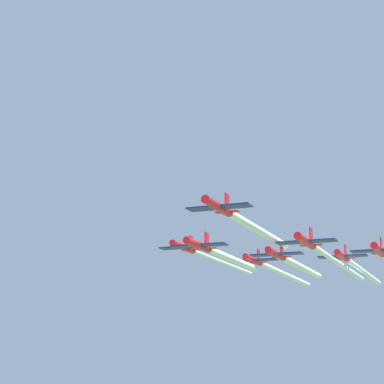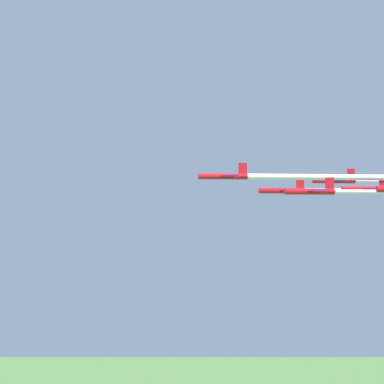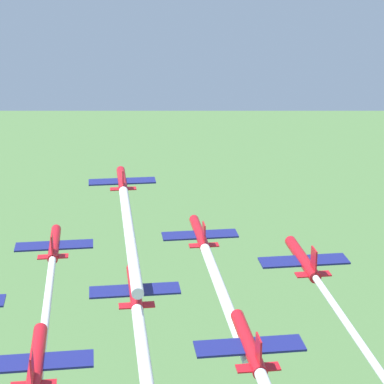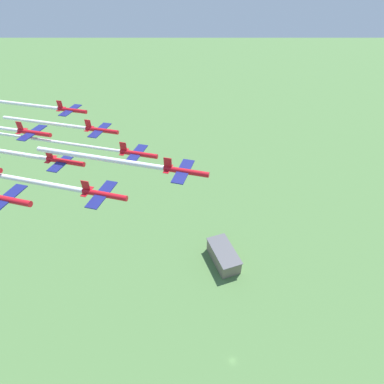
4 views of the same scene
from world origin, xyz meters
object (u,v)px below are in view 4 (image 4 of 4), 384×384
object	(u,v)px
jet_3	(101,130)
jet_4	(64,161)
jet_1	(137,154)
jet_2	(103,194)
hangar	(223,256)
jet_5	(6,199)
jet_7	(33,133)
jet_6	(71,110)
jet_0	(184,171)

from	to	relation	value
jet_3	jet_4	world-z (taller)	jet_4
jet_1	jet_4	world-z (taller)	jet_4
jet_1	jet_3	distance (m)	19.30
jet_2	jet_4	size ratio (longest dim) A/B	1.00
hangar	jet_5	size ratio (longest dim) A/B	3.59
jet_3	jet_7	distance (m)	19.37
jet_3	jet_6	distance (m)	19.31
hangar	jet_0	size ratio (longest dim) A/B	3.59
hangar	jet_3	bearing A→B (deg)	126.46
jet_3	hangar	bearing A→B (deg)	161.42
jet_4	hangar	bearing A→B (deg)	164.39
hangar	jet_7	world-z (taller)	jet_7
jet_3	jet_5	size ratio (longest dim) A/B	1.00
jet_4	jet_5	xyz separation A→B (m)	(-16.04, 11.21, 2.54)
jet_5	jet_1	bearing A→B (deg)	150.46
hangar	jet_0	distance (m)	201.67
jet_0	jet_1	world-z (taller)	jet_0
jet_1	jet_3	size ratio (longest dim) A/B	1.00
jet_0	jet_1	xyz separation A→B (m)	(17.55, 8.03, -3.44)
jet_6	jet_7	size ratio (longest dim) A/B	1.00
jet_4	jet_7	size ratio (longest dim) A/B	1.00
jet_6	jet_5	bearing A→B (deg)	18.78
jet_1	jet_6	xyz separation A→B (m)	(35.10, 16.05, 1.17)
hangar	jet_6	size ratio (longest dim) A/B	3.59
jet_0	jet_3	size ratio (longest dim) A/B	1.00
jet_0	jet_1	distance (m)	19.60
jet_0	jet_5	distance (m)	38.59
jet_0	jet_3	xyz separation A→B (m)	(35.10, 16.05, -3.08)
jet_4	jet_5	distance (m)	19.73
jet_2	jet_0	bearing A→B (deg)	120.47
jet_2	jet_7	size ratio (longest dim) A/B	1.00
jet_4	jet_5	bearing A→B (deg)	-0.00
jet_2	jet_6	size ratio (longest dim) A/B	1.00
jet_3	jet_6	bearing A→B (deg)	-120.47
jet_2	jet_5	size ratio (longest dim) A/B	1.00
jet_2	jet_7	world-z (taller)	jet_7
hangar	jet_3	distance (m)	191.21
jet_2	jet_4	world-z (taller)	jet_4
jet_2	jet_5	xyz separation A→B (m)	(1.51, 19.24, 2.73)
jet_3	jet_2	bearing A→B (deg)	29.54
jet_2	jet_3	distance (m)	33.74
hangar	jet_7	xyz separation A→B (m)	(-58.83, 100.90, 163.75)
jet_3	jet_5	bearing A→B (deg)	-0.00
hangar	jet_2	world-z (taller)	jet_2
jet_4	jet_0	bearing A→B (deg)	90.00
jet_4	jet_7	bearing A→B (deg)	-120.47
jet_0	jet_5	size ratio (longest dim) A/B	1.00
jet_1	jet_0	bearing A→B (deg)	59.53
jet_0	jet_2	bearing A→B (deg)	-59.53
jet_3	jet_5	world-z (taller)	jet_5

